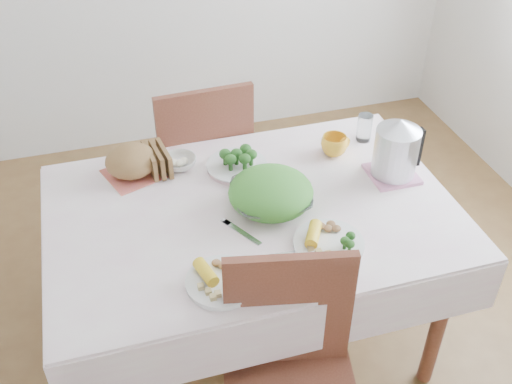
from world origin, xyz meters
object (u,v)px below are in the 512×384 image
object	(u,v)px
dining_table	(253,281)
dinner_plate_right	(329,244)
yellow_mug	(334,145)
electric_kettle	(396,150)
dinner_plate_left	(222,282)
salad_bowl	(271,198)
chair_far	(198,168)

from	to	relation	value
dining_table	dinner_plate_right	xyz separation A→B (m)	(0.19, -0.27, 0.40)
dinner_plate_right	yellow_mug	distance (m)	0.57
dinner_plate_right	dining_table	bearing A→B (deg)	125.83
electric_kettle	dining_table	bearing A→B (deg)	-173.50
electric_kettle	dinner_plate_right	bearing A→B (deg)	-139.35
dinner_plate_left	electric_kettle	bearing A→B (deg)	25.85
dinner_plate_left	electric_kettle	world-z (taller)	electric_kettle
dining_table	electric_kettle	size ratio (longest dim) A/B	5.81
salad_bowl	electric_kettle	world-z (taller)	electric_kettle
dinner_plate_left	electric_kettle	distance (m)	0.88
dinner_plate_left	yellow_mug	world-z (taller)	yellow_mug
salad_bowl	yellow_mug	xyz separation A→B (m)	(0.36, 0.26, 0.01)
electric_kettle	yellow_mug	bearing A→B (deg)	130.94
dinner_plate_right	yellow_mug	size ratio (longest dim) A/B	2.23
salad_bowl	dinner_plate_left	world-z (taller)	salad_bowl
salad_bowl	dining_table	bearing A→B (deg)	175.20
dining_table	dinner_plate_right	world-z (taller)	dinner_plate_right
salad_bowl	electric_kettle	distance (m)	0.53
dining_table	yellow_mug	world-z (taller)	yellow_mug
dining_table	electric_kettle	distance (m)	0.78
chair_far	dinner_plate_left	xyz separation A→B (m)	(-0.13, -1.06, 0.31)
dining_table	yellow_mug	size ratio (longest dim) A/B	12.73
dinner_plate_right	electric_kettle	distance (m)	0.52
dinner_plate_right	yellow_mug	xyz separation A→B (m)	(0.23, 0.52, 0.03)
salad_bowl	dinner_plate_left	size ratio (longest dim) A/B	1.26
dinner_plate_right	yellow_mug	bearing A→B (deg)	66.10
yellow_mug	electric_kettle	distance (m)	0.28
chair_far	dinner_plate_right	size ratio (longest dim) A/B	4.04
salad_bowl	yellow_mug	size ratio (longest dim) A/B	2.68
dining_table	yellow_mug	xyz separation A→B (m)	(0.42, 0.25, 0.43)
salad_bowl	chair_far	bearing A→B (deg)	100.66
dining_table	chair_far	bearing A→B (deg)	95.39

